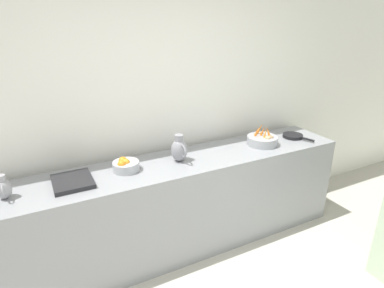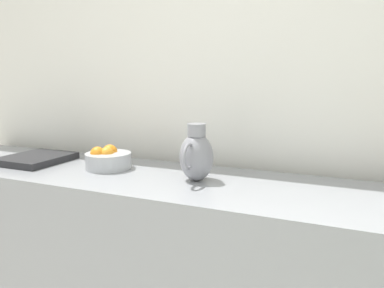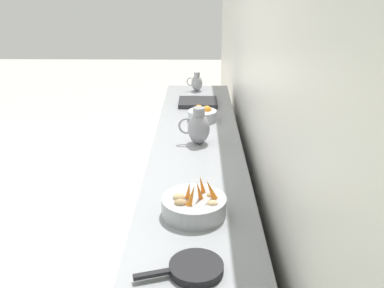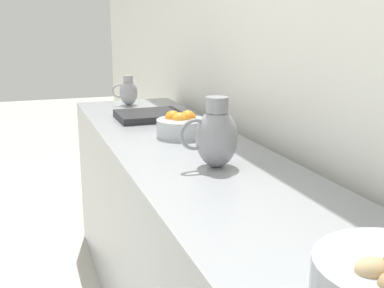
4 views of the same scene
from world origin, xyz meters
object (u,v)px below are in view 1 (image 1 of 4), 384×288
(orange_bowl, at_px, (125,165))
(metal_pitcher_tall, at_px, (179,149))
(vegetable_colander, at_px, (262,140))
(metal_pitcher_short, at_px, (3,188))
(skillet_on_counter, at_px, (293,136))

(orange_bowl, height_order, metal_pitcher_tall, metal_pitcher_tall)
(vegetable_colander, height_order, orange_bowl, vegetable_colander)
(metal_pitcher_tall, height_order, metal_pitcher_short, metal_pitcher_tall)
(vegetable_colander, height_order, metal_pitcher_short, vegetable_colander)
(metal_pitcher_short, distance_m, skillet_on_counter, 2.78)
(vegetable_colander, height_order, skillet_on_counter, vegetable_colander)
(metal_pitcher_tall, bearing_deg, orange_bowl, -93.69)
(orange_bowl, height_order, metal_pitcher_short, metal_pitcher_short)
(vegetable_colander, relative_size, orange_bowl, 1.38)
(orange_bowl, xyz_separation_m, metal_pitcher_tall, (0.03, 0.50, 0.07))
(vegetable_colander, distance_m, metal_pitcher_tall, 0.94)
(orange_bowl, bearing_deg, vegetable_colander, 87.99)
(metal_pitcher_tall, distance_m, skillet_on_counter, 1.37)
(vegetable_colander, xyz_separation_m, skillet_on_counter, (-0.01, 0.43, -0.03))
(vegetable_colander, xyz_separation_m, metal_pitcher_tall, (-0.02, -0.94, 0.06))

